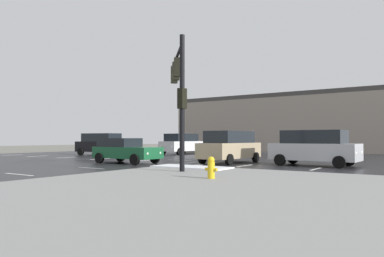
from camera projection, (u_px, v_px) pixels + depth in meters
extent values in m
plane|color=slate|center=(162.00, 162.00, 23.99)|extent=(120.00, 120.00, 0.00)
cube|color=#232326|center=(162.00, 162.00, 23.99)|extent=(44.00, 44.00, 0.02)
cube|color=gray|center=(257.00, 213.00, 7.35)|extent=(18.00, 18.00, 0.14)
cube|color=white|center=(191.00, 167.00, 17.89)|extent=(4.00, 1.60, 0.06)
cube|color=silver|center=(19.00, 174.00, 15.68)|extent=(2.00, 0.15, 0.01)
cube|color=silver|center=(91.00, 168.00, 19.00)|extent=(2.00, 0.15, 0.01)
cube|color=silver|center=(142.00, 164.00, 22.33)|extent=(2.00, 0.15, 0.01)
cube|color=silver|center=(180.00, 160.00, 25.65)|extent=(2.00, 0.15, 0.01)
cube|color=silver|center=(209.00, 158.00, 28.98)|extent=(2.00, 0.15, 0.01)
cube|color=silver|center=(232.00, 156.00, 32.30)|extent=(2.00, 0.15, 0.01)
cube|color=silver|center=(251.00, 154.00, 35.63)|extent=(2.00, 0.15, 0.01)
cube|color=silver|center=(266.00, 153.00, 38.95)|extent=(2.00, 0.15, 0.01)
cube|color=silver|center=(12.00, 155.00, 33.98)|extent=(0.15, 2.00, 0.01)
cube|color=silver|center=(37.00, 156.00, 31.76)|extent=(0.15, 2.00, 0.01)
cube|color=silver|center=(66.00, 157.00, 29.54)|extent=(0.15, 2.00, 0.01)
cube|color=silver|center=(100.00, 159.00, 27.32)|extent=(0.15, 2.00, 0.01)
cube|color=silver|center=(140.00, 161.00, 25.10)|extent=(0.15, 2.00, 0.01)
cube|color=silver|center=(187.00, 163.00, 22.88)|extent=(0.15, 2.00, 0.01)
cube|color=silver|center=(244.00, 166.00, 20.66)|extent=(0.15, 2.00, 0.01)
cube|color=silver|center=(316.00, 169.00, 18.44)|extent=(0.15, 2.00, 0.01)
cube|color=silver|center=(167.00, 169.00, 18.72)|extent=(0.45, 7.00, 0.01)
cylinder|color=black|center=(182.00, 103.00, 15.87)|extent=(0.22, 0.22, 6.03)
cylinder|color=black|center=(177.00, 56.00, 18.28)|extent=(3.22, 3.64, 0.14)
cube|color=black|center=(178.00, 67.00, 18.03)|extent=(0.46, 0.45, 0.95)
sphere|color=red|center=(177.00, 62.00, 18.20)|extent=(0.20, 0.20, 0.20)
cube|color=black|center=(176.00, 71.00, 19.08)|extent=(0.46, 0.45, 0.95)
sphere|color=red|center=(176.00, 66.00, 19.25)|extent=(0.20, 0.20, 0.20)
cube|color=black|center=(174.00, 75.00, 20.14)|extent=(0.46, 0.45, 0.95)
sphere|color=red|center=(174.00, 70.00, 20.30)|extent=(0.20, 0.20, 0.20)
cube|color=black|center=(182.00, 99.00, 15.88)|extent=(0.28, 0.36, 0.90)
cylinder|color=gold|center=(211.00, 170.00, 13.01)|extent=(0.26, 0.26, 0.60)
sphere|color=gold|center=(211.00, 160.00, 13.02)|extent=(0.25, 0.25, 0.25)
cylinder|color=gold|center=(207.00, 169.00, 13.11)|extent=(0.12, 0.11, 0.11)
cylinder|color=gold|center=(216.00, 170.00, 12.91)|extent=(0.12, 0.11, 0.11)
cube|color=gray|center=(286.00, 126.00, 45.08)|extent=(27.44, 8.00, 6.39)
cube|color=#3F3D3A|center=(286.00, 98.00, 45.18)|extent=(27.44, 8.00, 0.50)
cube|color=black|center=(101.00, 147.00, 33.51)|extent=(4.94, 2.33, 0.95)
cube|color=black|center=(101.00, 137.00, 33.53)|extent=(3.49, 2.06, 0.75)
cylinder|color=black|center=(81.00, 152.00, 33.44)|extent=(0.68, 0.27, 0.66)
cylinder|color=black|center=(96.00, 151.00, 35.14)|extent=(0.68, 0.27, 0.66)
cylinder|color=black|center=(107.00, 152.00, 31.85)|extent=(0.68, 0.27, 0.66)
cylinder|color=black|center=(122.00, 152.00, 33.55)|extent=(0.68, 0.27, 0.66)
sphere|color=white|center=(78.00, 146.00, 34.11)|extent=(0.18, 0.18, 0.18)
sphere|color=white|center=(88.00, 146.00, 35.20)|extent=(0.18, 0.18, 0.18)
cube|color=#B7BABF|center=(314.00, 152.00, 20.55)|extent=(4.91, 2.24, 0.95)
cube|color=black|center=(314.00, 137.00, 20.57)|extent=(3.46, 1.99, 0.75)
cylinder|color=black|center=(349.00, 160.00, 20.33)|extent=(0.67, 0.26, 0.66)
cylinder|color=black|center=(339.00, 162.00, 18.77)|extent=(0.67, 0.26, 0.66)
cylinder|color=black|center=(293.00, 158.00, 22.30)|extent=(0.67, 0.26, 0.66)
cylinder|color=black|center=(280.00, 160.00, 20.75)|extent=(0.67, 0.26, 0.66)
sphere|color=white|center=(361.00, 152.00, 19.63)|extent=(0.18, 0.18, 0.18)
sphere|color=white|center=(355.00, 153.00, 18.63)|extent=(0.18, 0.18, 0.18)
cube|color=white|center=(181.00, 146.00, 35.86)|extent=(2.09, 4.86, 0.95)
cube|color=black|center=(181.00, 137.00, 35.88)|extent=(1.89, 3.41, 0.75)
cylinder|color=black|center=(179.00, 152.00, 33.95)|extent=(0.24, 0.67, 0.66)
cylinder|color=black|center=(163.00, 151.00, 35.08)|extent=(0.24, 0.67, 0.66)
cylinder|color=black|center=(199.00, 151.00, 36.61)|extent=(0.24, 0.67, 0.66)
cylinder|color=black|center=(183.00, 150.00, 37.74)|extent=(0.24, 0.67, 0.66)
sphere|color=white|center=(172.00, 147.00, 33.59)|extent=(0.18, 0.18, 0.18)
sphere|color=white|center=(161.00, 146.00, 34.31)|extent=(0.18, 0.18, 0.18)
cube|color=tan|center=(230.00, 150.00, 22.99)|extent=(2.27, 4.92, 0.95)
cube|color=black|center=(230.00, 137.00, 23.01)|extent=(2.02, 3.47, 0.75)
cylinder|color=black|center=(230.00, 156.00, 24.86)|extent=(0.26, 0.67, 0.66)
cylinder|color=black|center=(256.00, 157.00, 23.67)|extent=(0.26, 0.67, 0.66)
cylinder|color=black|center=(202.00, 158.00, 22.28)|extent=(0.26, 0.67, 0.66)
cylinder|color=black|center=(229.00, 160.00, 21.09)|extent=(0.26, 0.67, 0.66)
sphere|color=white|center=(240.00, 149.00, 25.23)|extent=(0.18, 0.18, 0.18)
sphere|color=white|center=(256.00, 150.00, 24.47)|extent=(0.18, 0.18, 0.18)
cube|color=#195933|center=(127.00, 152.00, 22.73)|extent=(4.54, 1.89, 0.70)
cube|color=black|center=(120.00, 142.00, 23.13)|extent=(2.51, 1.71, 0.55)
cylinder|color=black|center=(155.00, 158.00, 22.58)|extent=(0.66, 0.23, 0.66)
cylinder|color=black|center=(135.00, 160.00, 21.11)|extent=(0.66, 0.23, 0.66)
cylinder|color=black|center=(120.00, 157.00, 24.33)|extent=(0.66, 0.23, 0.66)
cylinder|color=black|center=(99.00, 158.00, 22.86)|extent=(0.66, 0.23, 0.66)
sphere|color=white|center=(160.00, 153.00, 21.94)|extent=(0.18, 0.18, 0.18)
sphere|color=white|center=(147.00, 154.00, 21.00)|extent=(0.18, 0.18, 0.18)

